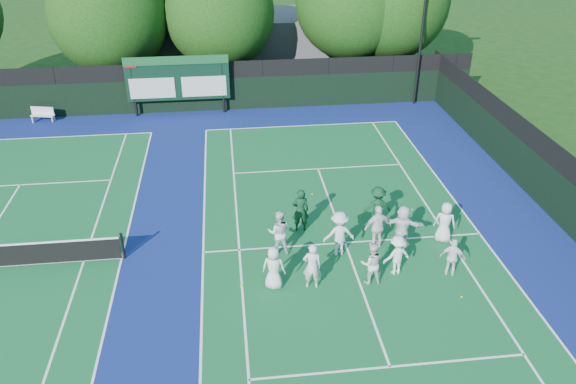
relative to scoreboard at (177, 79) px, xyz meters
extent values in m
plane|color=#183C10|center=(7.01, -15.59, -2.19)|extent=(120.00, 120.00, 0.00)
cube|color=navy|center=(1.01, -14.59, -2.19)|extent=(34.00, 32.00, 0.01)
cube|color=#135E2D|center=(7.01, -14.59, -2.18)|extent=(10.97, 23.77, 0.00)
cube|color=white|center=(7.01, -2.70, -2.18)|extent=(10.97, 0.08, 0.00)
cube|color=white|center=(1.53, -14.59, -2.18)|extent=(0.08, 23.77, 0.00)
cube|color=white|center=(12.50, -14.59, -2.18)|extent=(0.08, 23.77, 0.00)
cube|color=white|center=(2.90, -14.59, -2.18)|extent=(0.08, 23.77, 0.00)
cube|color=white|center=(11.13, -14.59, -2.18)|extent=(0.08, 23.77, 0.00)
cube|color=white|center=(7.01, -20.99, -2.18)|extent=(8.23, 0.08, 0.00)
cube|color=white|center=(7.01, -8.19, -2.18)|extent=(8.23, 0.08, 0.00)
cube|color=white|center=(7.01, -14.59, -2.18)|extent=(0.08, 12.80, 0.00)
cube|color=white|center=(-6.99, -2.70, -2.18)|extent=(10.97, 0.08, 0.00)
cube|color=white|center=(-1.50, -14.59, -2.18)|extent=(0.08, 23.77, 0.00)
cube|color=white|center=(-2.87, -14.59, -2.18)|extent=(0.08, 23.77, 0.00)
cube|color=white|center=(-6.99, -8.19, -2.18)|extent=(8.23, 0.08, 0.00)
cube|color=black|center=(1.01, 0.41, -1.19)|extent=(34.00, 0.08, 2.00)
cube|color=black|center=(1.01, 0.41, 0.31)|extent=(34.00, 0.05, 1.00)
cube|color=black|center=(16.01, -14.59, -1.19)|extent=(0.08, 32.00, 2.00)
cylinder|color=black|center=(-2.59, 0.01, -0.44)|extent=(0.16, 0.16, 3.50)
cylinder|color=black|center=(2.61, 0.01, -0.44)|extent=(0.16, 0.16, 3.50)
cube|color=black|center=(0.01, 0.01, 0.01)|extent=(6.00, 0.15, 2.60)
cube|color=#164D26|center=(0.01, -0.09, 1.11)|extent=(6.00, 0.05, 0.50)
cube|color=silver|center=(-1.49, -0.09, -0.49)|extent=(2.60, 0.04, 1.20)
cube|color=silver|center=(1.51, -0.09, -0.49)|extent=(2.60, 0.04, 1.20)
cube|color=maroon|center=(-2.59, -0.09, 1.01)|extent=(0.70, 0.04, 0.50)
cube|color=#56565B|center=(5.01, 8.41, -0.19)|extent=(18.00, 6.00, 4.00)
cylinder|color=black|center=(14.51, 0.11, 2.81)|extent=(0.16, 0.16, 10.00)
cylinder|color=black|center=(-1.39, -14.59, -1.64)|extent=(0.10, 0.10, 1.10)
cube|color=silver|center=(-7.88, -0.29, -1.81)|extent=(1.42, 0.67, 0.05)
cube|color=silver|center=(-7.88, -0.15, -1.55)|extent=(1.34, 0.37, 0.46)
cube|color=silver|center=(-8.43, -0.29, -2.01)|extent=(0.13, 0.32, 0.36)
cube|color=silver|center=(-7.33, -0.29, -2.01)|extent=(0.13, 0.32, 0.36)
cylinder|color=black|center=(-4.08, 3.91, -1.00)|extent=(0.44, 0.44, 2.39)
sphere|color=#13380C|center=(-4.08, 3.91, 2.92)|extent=(7.25, 7.25, 7.25)
sphere|color=#13380C|center=(-3.48, 4.21, 2.19)|extent=(5.08, 5.08, 5.08)
cylinder|color=black|center=(2.67, 3.91, -0.97)|extent=(0.44, 0.44, 2.45)
sphere|color=#13380C|center=(2.67, 3.91, 2.83)|extent=(6.86, 6.86, 6.86)
sphere|color=#13380C|center=(3.27, 4.21, 2.15)|extent=(4.81, 4.81, 4.81)
cylinder|color=black|center=(11.10, 3.91, -0.78)|extent=(0.44, 0.44, 2.83)
sphere|color=#13380C|center=(11.10, 3.91, 3.39)|extent=(7.35, 7.35, 7.35)
sphere|color=#13380C|center=(11.70, 4.21, 2.66)|extent=(5.14, 5.14, 5.14)
cylinder|color=black|center=(13.59, 3.91, -0.81)|extent=(0.44, 0.44, 2.76)
sphere|color=#13380C|center=(13.59, 3.91, 3.39)|extent=(7.51, 7.51, 7.51)
sphere|color=#13380C|center=(14.19, 4.21, 2.64)|extent=(5.26, 5.26, 5.26)
sphere|color=yellow|center=(2.86, -16.80, -2.16)|extent=(0.07, 0.07, 0.07)
sphere|color=yellow|center=(10.38, -12.50, -2.16)|extent=(0.07, 0.07, 0.07)
sphere|color=yellow|center=(10.28, -18.25, -2.16)|extent=(0.07, 0.07, 0.07)
sphere|color=yellow|center=(4.68, -12.86, -2.16)|extent=(0.07, 0.07, 0.07)
sphere|color=yellow|center=(6.34, -10.67, -2.16)|extent=(0.07, 0.07, 0.07)
imported|color=white|center=(4.01, -16.92, -1.37)|extent=(0.91, 0.71, 1.64)
imported|color=silver|center=(5.31, -17.06, -1.31)|extent=(0.69, 0.50, 1.77)
imported|color=silver|center=(7.39, -17.04, -1.39)|extent=(0.81, 0.65, 1.61)
imported|color=white|center=(8.42, -16.64, -1.41)|extent=(1.11, 0.78, 1.56)
imported|color=white|center=(10.35, -16.97, -1.45)|extent=(0.95, 0.68, 1.49)
imported|color=silver|center=(4.41, -14.84, -1.30)|extent=(0.94, 0.77, 1.78)
imported|color=silver|center=(6.61, -15.25, -1.28)|extent=(1.21, 0.74, 1.82)
imported|color=white|center=(8.15, -14.97, -1.28)|extent=(1.12, 0.62, 1.82)
imported|color=white|center=(9.12, -14.96, -1.32)|extent=(1.69, 1.01, 1.74)
imported|color=white|center=(10.85, -14.84, -1.35)|extent=(0.97, 0.81, 1.68)
imported|color=#0E351C|center=(5.40, -13.47, -1.26)|extent=(0.68, 0.45, 1.87)
imported|color=#0F381E|center=(8.54, -13.43, -1.32)|extent=(1.14, 0.68, 1.74)
camera|label=1|loc=(2.68, -32.29, 10.27)|focal=35.00mm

